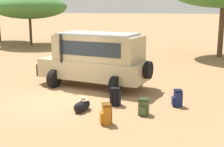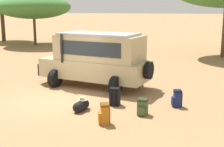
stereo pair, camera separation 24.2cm
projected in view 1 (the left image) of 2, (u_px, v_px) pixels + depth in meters
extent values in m
plane|color=#9E754C|center=(57.00, 100.00, 12.13)|extent=(320.00, 320.00, 0.00)
cube|color=tan|center=(94.00, 68.00, 14.17)|extent=(5.20, 2.96, 0.84)
cube|color=tan|center=(99.00, 48.00, 13.86)|extent=(4.13, 2.60, 1.10)
cube|color=#232D38|center=(70.00, 47.00, 14.51)|extent=(0.41, 1.53, 0.77)
cube|color=#232D38|center=(89.00, 49.00, 13.05)|extent=(2.87, 0.70, 0.60)
cube|color=#232D38|center=(108.00, 44.00, 14.64)|extent=(2.87, 0.70, 0.60)
cube|color=#B7B7B7|center=(98.00, 34.00, 13.75)|extent=(3.73, 2.44, 0.10)
cube|color=black|center=(48.00, 68.00, 15.29)|extent=(0.52, 1.61, 0.56)
cylinder|color=black|center=(61.00, 48.00, 13.57)|extent=(0.10, 0.10, 1.25)
cylinder|color=black|center=(54.00, 79.00, 14.04)|extent=(0.45, 0.84, 0.80)
cylinder|color=black|center=(77.00, 71.00, 15.75)|extent=(0.45, 0.84, 0.80)
cylinder|color=black|center=(115.00, 86.00, 12.76)|extent=(0.45, 0.84, 0.80)
cylinder|color=black|center=(133.00, 76.00, 14.47)|extent=(0.45, 0.84, 0.80)
cylinder|color=black|center=(148.00, 70.00, 13.04)|extent=(0.38, 0.77, 0.74)
cube|color=#42562D|center=(144.00, 108.00, 10.49)|extent=(0.35, 0.32, 0.50)
cube|color=#42562D|center=(143.00, 111.00, 10.32)|extent=(0.25, 0.10, 0.27)
cube|color=#242F19|center=(144.00, 100.00, 10.43)|extent=(0.33, 0.34, 0.07)
cylinder|color=#242F19|center=(147.00, 106.00, 10.63)|extent=(0.04, 0.04, 0.42)
cylinder|color=#242F19|center=(143.00, 106.00, 10.67)|extent=(0.04, 0.04, 0.42)
cube|color=black|center=(115.00, 97.00, 11.47)|extent=(0.37, 0.29, 0.60)
cube|color=black|center=(116.00, 98.00, 11.66)|extent=(0.28, 0.08, 0.33)
cube|color=black|center=(115.00, 89.00, 11.40)|extent=(0.35, 0.31, 0.07)
cylinder|color=black|center=(112.00, 99.00, 11.33)|extent=(0.04, 0.04, 0.51)
cylinder|color=black|center=(117.00, 99.00, 11.30)|extent=(0.04, 0.04, 0.51)
cube|color=navy|center=(178.00, 99.00, 11.35)|extent=(0.32, 0.37, 0.56)
cube|color=navy|center=(173.00, 101.00, 11.36)|extent=(0.14, 0.25, 0.31)
cube|color=black|center=(178.00, 91.00, 11.29)|extent=(0.33, 0.36, 0.07)
cylinder|color=black|center=(182.00, 99.00, 11.29)|extent=(0.04, 0.04, 0.48)
cylinder|color=black|center=(181.00, 98.00, 11.43)|extent=(0.04, 0.04, 0.48)
cube|color=#B26619|center=(107.00, 115.00, 9.64)|extent=(0.37, 0.44, 0.59)
cube|color=#B26619|center=(101.00, 117.00, 9.63)|extent=(0.18, 0.29, 0.32)
cube|color=#62380E|center=(107.00, 105.00, 9.57)|extent=(0.37, 0.42, 0.07)
cylinder|color=#62380E|center=(112.00, 115.00, 9.58)|extent=(0.04, 0.04, 0.50)
cylinder|color=#62380E|center=(111.00, 114.00, 9.74)|extent=(0.04, 0.04, 0.50)
cylinder|color=black|center=(82.00, 106.00, 10.88)|extent=(0.44, 0.53, 0.35)
sphere|color=black|center=(85.00, 104.00, 11.10)|extent=(0.35, 0.35, 0.35)
sphere|color=black|center=(79.00, 108.00, 10.67)|extent=(0.35, 0.35, 0.35)
torus|color=black|center=(82.00, 101.00, 10.84)|extent=(0.05, 0.17, 0.16)
cylinder|color=beige|center=(83.00, 100.00, 10.94)|extent=(0.34, 0.34, 0.02)
cylinder|color=beige|center=(83.00, 99.00, 10.92)|extent=(0.17, 0.17, 0.09)
cylinder|color=brown|center=(31.00, 31.00, 29.36)|extent=(0.25, 0.25, 2.62)
ellipsoid|color=#3D7533|center=(29.00, 7.00, 28.89)|extent=(6.93, 6.83, 2.21)
cylinder|color=brown|center=(221.00, 32.00, 22.27)|extent=(0.37, 0.37, 3.65)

